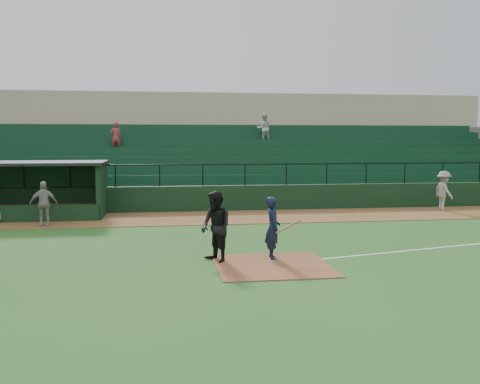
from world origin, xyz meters
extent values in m
plane|color=#25551B|center=(0.00, 0.00, 0.00)|extent=(90.00, 90.00, 0.00)
cube|color=brown|center=(0.00, 8.00, 0.01)|extent=(40.00, 4.00, 0.03)
cube|color=brown|center=(0.00, -1.00, 0.01)|extent=(3.00, 3.00, 0.03)
cube|color=black|center=(0.00, 10.20, 0.60)|extent=(36.00, 0.35, 1.20)
cylinder|color=black|center=(0.00, 10.20, 2.20)|extent=(36.00, 0.06, 0.06)
cube|color=slate|center=(0.00, 15.10, 1.80)|extent=(36.00, 9.00, 3.60)
cube|color=#0F3A21|center=(0.00, 14.60, 2.25)|extent=(34.56, 8.00, 4.05)
cube|color=tan|center=(0.00, 21.60, 3.20)|extent=(38.00, 3.00, 6.40)
cube|color=slate|center=(0.00, 19.60, 3.70)|extent=(36.00, 2.00, 0.20)
imported|color=#BBBBBB|center=(3.19, 16.90, 4.02)|extent=(0.85, 0.66, 1.75)
imported|color=maroon|center=(-5.41, 15.90, 3.52)|extent=(0.60, 0.39, 1.63)
cube|color=black|center=(-9.75, 10.40, 1.15)|extent=(8.50, 0.20, 2.30)
cube|color=black|center=(-5.50, 9.10, 1.15)|extent=(0.20, 2.60, 2.30)
cube|color=olive|center=(-9.75, 10.00, 0.25)|extent=(7.65, 0.40, 0.50)
imported|color=black|center=(0.17, -0.19, 0.88)|extent=(0.43, 0.65, 1.77)
cylinder|color=olive|center=(0.57, -0.39, 0.95)|extent=(0.79, 0.34, 0.35)
imported|color=black|center=(-1.44, -0.32, 0.98)|extent=(1.09, 1.18, 1.95)
imported|color=gray|center=(10.22, 8.62, 0.96)|extent=(0.79, 1.26, 1.87)
imported|color=#99938F|center=(-7.42, 6.60, 0.90)|extent=(1.08, 0.59, 1.74)
camera|label=1|loc=(-2.86, -14.65, 3.35)|focal=39.91mm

